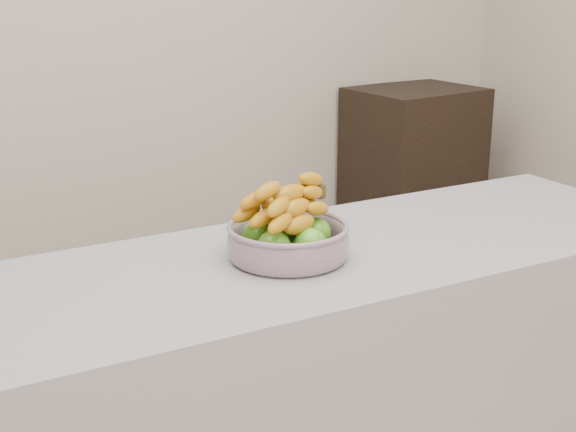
# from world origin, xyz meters

# --- Properties ---
(counter) EXTENTS (2.00, 0.60, 0.90)m
(counter) POSITION_xyz_m (0.00, 0.35, 0.45)
(counter) COLOR #9C9CA4
(counter) RESTS_ON ground
(cabinet) EXTENTS (0.59, 0.49, 0.99)m
(cabinet) POSITION_xyz_m (1.42, 1.78, 0.50)
(cabinet) COLOR black
(cabinet) RESTS_ON ground
(fruit_bowl) EXTENTS (0.28, 0.28, 0.17)m
(fruit_bowl) POSITION_xyz_m (-0.04, 0.35, 0.95)
(fruit_bowl) COLOR #AAB5CD
(fruit_bowl) RESTS_ON counter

